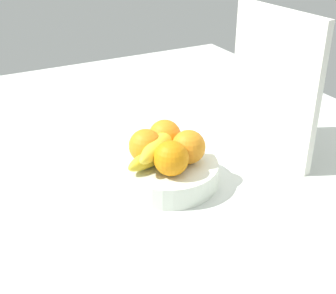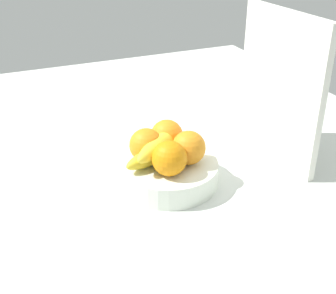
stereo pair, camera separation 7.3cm
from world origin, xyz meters
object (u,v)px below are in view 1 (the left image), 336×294
Objects in this scene: orange_front_right at (165,136)px; orange_center at (146,146)px; orange_back_left at (171,158)px; fruit_bowl at (168,173)px; cutting_board at (273,85)px; orange_front_left at (188,147)px; banana_bunch at (157,150)px.

orange_center is at bearing -69.04° from orange_front_right.
orange_front_right is at bearing 158.69° from orange_back_left.
orange_back_left is (4.47, -1.62, 6.36)cm from fruit_bowl.
orange_center reaches higher than fruit_bowl.
orange_front_right is 28.75cm from cutting_board.
orange_front_left is 26.82cm from cutting_board.
orange_front_left is at bearing 66.81° from fruit_bowl.
orange_center is 2.73cm from banana_bunch.
orange_front_right is at bearing -102.24° from cutting_board.
orange_front_left and orange_front_right have the same top height.
banana_bunch is at bearing -117.63° from orange_front_left.
cutting_board is at bearing 100.59° from orange_back_left.
cutting_board reaches higher than orange_front_left.
orange_back_left is 32.65cm from cutting_board.
cutting_board is at bearing 89.82° from banana_bunch.
orange_center reaches higher than banana_bunch.
banana_bunch is at bearing 49.84° from orange_center.
orange_front_left is at bearing 58.90° from orange_center.
orange_back_left is (2.68, -5.79, 0.00)cm from orange_front_left.
orange_center is 0.44× the size of banana_bunch.
fruit_bowl is 2.98× the size of orange_center.
fruit_bowl is 2.98× the size of orange_front_left.
orange_front_left reaches higher than fruit_bowl.
orange_front_right is 0.21× the size of cutting_board.
orange_front_right is 5.87cm from banana_bunch.
orange_front_right is at bearing 157.59° from fruit_bowl.
orange_front_left is 9.46cm from orange_center.
orange_center is (2.37, -6.19, 0.00)cm from orange_front_right.
fruit_bowl is 8.69cm from orange_front_right.
orange_front_left is 1.00× the size of orange_center.
orange_front_right is (-7.26, -1.91, 0.00)cm from orange_front_left.
orange_back_left is at bearing -65.14° from orange_front_left.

